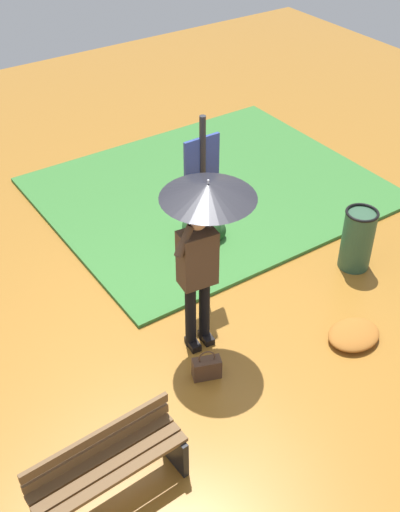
{
  "coord_description": "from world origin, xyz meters",
  "views": [
    {
      "loc": [
        -2.98,
        -4.37,
        5.11
      ],
      "look_at": [
        0.15,
        0.23,
        0.85
      ],
      "focal_mm": 44.66,
      "sensor_mm": 36.0,
      "label": 1
    }
  ],
  "objects_px": {
    "trash_bin": "(358,239)",
    "info_sign_post": "(202,187)",
    "person_with_umbrella": "(203,225)",
    "park_bench": "(108,468)",
    "handbag": "(207,368)"
  },
  "relations": [
    {
      "from": "info_sign_post",
      "to": "park_bench",
      "type": "bearing_deg",
      "value": -139.92
    },
    {
      "from": "info_sign_post",
      "to": "park_bench",
      "type": "xyz_separation_m",
      "value": [
        -2.26,
        -1.9,
        -1.04
      ]
    },
    {
      "from": "park_bench",
      "to": "trash_bin",
      "type": "bearing_deg",
      "value": 15.79
    },
    {
      "from": "handbag",
      "to": "trash_bin",
      "type": "distance_m",
      "value": 2.71
    },
    {
      "from": "info_sign_post",
      "to": "handbag",
      "type": "height_order",
      "value": "info_sign_post"
    },
    {
      "from": "handbag",
      "to": "park_bench",
      "type": "relative_size",
      "value": 0.26
    },
    {
      "from": "person_with_umbrella",
      "to": "park_bench",
      "type": "height_order",
      "value": "person_with_umbrella"
    },
    {
      "from": "info_sign_post",
      "to": "park_bench",
      "type": "distance_m",
      "value": 3.14
    },
    {
      "from": "handbag",
      "to": "park_bench",
      "type": "distance_m",
      "value": 1.65
    },
    {
      "from": "person_with_umbrella",
      "to": "info_sign_post",
      "type": "relative_size",
      "value": 0.89
    },
    {
      "from": "trash_bin",
      "to": "handbag",
      "type": "bearing_deg",
      "value": -169.37
    },
    {
      "from": "info_sign_post",
      "to": "handbag",
      "type": "distance_m",
      "value": 1.96
    },
    {
      "from": "person_with_umbrella",
      "to": "info_sign_post",
      "type": "distance_m",
      "value": 0.89
    },
    {
      "from": "trash_bin",
      "to": "info_sign_post",
      "type": "bearing_deg",
      "value": 158.55
    },
    {
      "from": "person_with_umbrella",
      "to": "handbag",
      "type": "height_order",
      "value": "person_with_umbrella"
    }
  ]
}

